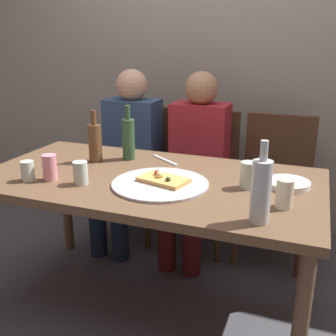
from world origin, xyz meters
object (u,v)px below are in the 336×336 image
at_px(pizza_tray, 160,184).
at_px(beer_bottle, 95,142).
at_px(plate_stack, 288,184).
at_px(chair_left, 138,162).
at_px(guest_in_beanie, 196,157).
at_px(short_glass, 81,173).
at_px(table_knife, 165,160).
at_px(dining_table, 149,191).
at_px(guest_in_sweater, 128,150).
at_px(tumbler_near, 285,194).
at_px(soda_can, 50,168).
at_px(wine_glass, 28,171).
at_px(water_bottle, 261,191).
at_px(pizza_slice_last, 163,179).
at_px(chair_middle, 202,169).
at_px(wine_bottle, 128,138).
at_px(tumbler_far, 248,175).
at_px(chair_right, 276,178).

distance_m(pizza_tray, beer_bottle, 0.52).
bearing_deg(plate_stack, chair_left, 146.00).
bearing_deg(chair_left, guest_in_beanie, 162.46).
xyz_separation_m(short_glass, table_knife, (0.23, 0.47, -0.05)).
xyz_separation_m(plate_stack, chair_left, (-1.08, 0.73, -0.23)).
height_order(short_glass, table_knife, short_glass).
bearing_deg(dining_table, guest_in_sweater, 123.35).
relative_size(table_knife, guest_in_sweater, 0.19).
bearing_deg(plate_stack, beer_bottle, 178.33).
bearing_deg(beer_bottle, table_knife, 22.50).
height_order(plate_stack, table_knife, plate_stack).
distance_m(tumbler_near, soda_can, 1.05).
height_order(wine_glass, table_knife, wine_glass).
xyz_separation_m(water_bottle, wine_glass, (-1.07, 0.06, -0.08)).
distance_m(pizza_slice_last, wine_glass, 0.63).
height_order(dining_table, pizza_slice_last, pizza_slice_last).
xyz_separation_m(pizza_slice_last, wine_glass, (-0.60, -0.18, 0.02)).
height_order(soda_can, guest_in_sweater, guest_in_sweater).
bearing_deg(guest_in_sweater, tumbler_near, 142.77).
relative_size(water_bottle, chair_middle, 0.34).
height_order(pizza_tray, chair_middle, chair_middle).
height_order(dining_table, pizza_tray, pizza_tray).
distance_m(wine_bottle, beer_bottle, 0.18).
bearing_deg(plate_stack, wine_glass, -163.01).
bearing_deg(tumbler_near, pizza_tray, 173.48).
distance_m(plate_stack, chair_left, 1.33).
relative_size(pizza_tray, pizza_slice_last, 1.79).
relative_size(wine_glass, short_glass, 0.89).
distance_m(wine_glass, guest_in_sweater, 0.94).
xyz_separation_m(dining_table, tumbler_far, (0.47, 0.02, 0.14)).
xyz_separation_m(pizza_tray, plate_stack, (0.54, 0.18, 0.01)).
relative_size(dining_table, wine_bottle, 5.52).
xyz_separation_m(chair_right, guest_in_beanie, (-0.49, -0.15, 0.13)).
xyz_separation_m(wine_bottle, wine_glass, (-0.29, -0.48, -0.07)).
xyz_separation_m(short_glass, guest_in_sweater, (-0.20, 0.88, -0.14)).
distance_m(dining_table, plate_stack, 0.65).
xyz_separation_m(short_glass, soda_can, (-0.16, -0.00, 0.01)).
bearing_deg(table_knife, soda_can, 85.58).
distance_m(soda_can, table_knife, 0.62).
distance_m(chair_middle, guest_in_beanie, 0.20).
height_order(beer_bottle, chair_left, beer_bottle).
distance_m(tumbler_near, plate_stack, 0.25).
relative_size(pizza_slice_last, plate_stack, 1.26).
distance_m(plate_stack, guest_in_beanie, 0.84).
relative_size(beer_bottle, chair_right, 0.31).
distance_m(plate_stack, table_knife, 0.68).
xyz_separation_m(dining_table, pizza_slice_last, (0.10, -0.07, 0.10)).
height_order(plate_stack, guest_in_sweater, guest_in_sweater).
bearing_deg(chair_left, wine_glass, 87.05).
xyz_separation_m(plate_stack, guest_in_beanie, (-0.60, 0.58, -0.10)).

